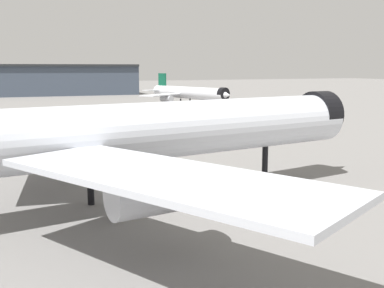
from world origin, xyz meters
name	(u,v)px	position (x,y,z in m)	size (l,w,h in m)	color
ground	(156,200)	(0.00, 0.00, 0.00)	(900.00, 900.00, 0.00)	slate
airliner_near_gate	(123,135)	(-4.07, -1.52, 7.78)	(65.88, 59.69, 17.66)	silver
airliner_far_taxiway	(188,93)	(51.91, 107.75, 5.43)	(37.44, 42.02, 12.33)	silver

